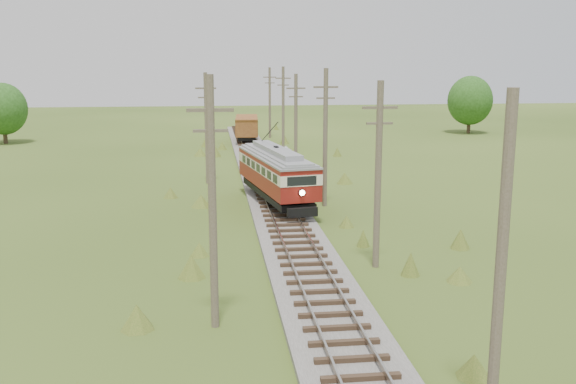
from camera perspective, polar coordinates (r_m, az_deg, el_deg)
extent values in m
cube|color=#605B54|center=(45.09, -1.41, -0.36)|extent=(3.60, 96.00, 0.25)
cube|color=#726659|center=(44.95, -2.32, 0.07)|extent=(0.08, 96.00, 0.17)
cube|color=#726659|center=(45.09, -0.51, 0.11)|extent=(0.08, 96.00, 0.17)
cube|color=#2D2116|center=(45.05, -1.41, -0.10)|extent=(2.40, 96.00, 0.16)
cube|color=black|center=(42.19, -1.05, -0.01)|extent=(3.83, 10.22, 0.41)
cube|color=maroon|center=(42.02, -1.06, 1.20)|extent=(4.35, 11.15, 1.00)
cube|color=#EDE4C2|center=(41.88, -1.06, 2.29)|extent=(4.38, 11.20, 0.63)
cube|color=black|center=(41.88, -1.06, 2.29)|extent=(4.33, 10.73, 0.50)
cube|color=maroon|center=(41.81, -1.06, 2.91)|extent=(4.35, 11.15, 0.27)
cube|color=gray|center=(41.76, -1.06, 3.31)|extent=(4.42, 11.26, 0.34)
cube|color=gray|center=(41.72, -1.07, 3.73)|extent=(2.51, 8.23, 0.36)
sphere|color=#FFF2BF|center=(36.80, 1.26, -0.07)|extent=(0.33, 0.33, 0.33)
cylinder|color=black|center=(43.16, -1.66, 5.36)|extent=(0.77, 4.17, 1.75)
cylinder|color=black|center=(38.15, -0.36, -1.33)|extent=(0.23, 0.73, 0.72)
cylinder|color=black|center=(38.54, 1.58, -1.20)|extent=(0.23, 0.73, 0.72)
cylinder|color=black|center=(45.94, -3.25, 0.87)|extent=(0.23, 0.73, 0.72)
cylinder|color=black|center=(46.27, -1.62, 0.96)|extent=(0.23, 0.73, 0.72)
cube|color=black|center=(75.25, -3.68, 5.01)|extent=(2.37, 6.87, 0.47)
cube|color=brown|center=(75.12, -3.69, 5.90)|extent=(2.91, 7.65, 1.88)
cube|color=brown|center=(75.03, -3.70, 6.65)|extent=(2.97, 7.81, 0.11)
cylinder|color=black|center=(73.01, -4.24, 4.84)|extent=(0.16, 0.76, 0.75)
cylinder|color=black|center=(73.00, -3.13, 4.85)|extent=(0.16, 0.76, 0.75)
cylinder|color=black|center=(77.49, -4.19, 5.23)|extent=(0.16, 0.76, 0.75)
cylinder|color=black|center=(77.48, -3.15, 5.24)|extent=(0.16, 0.76, 0.75)
cone|color=gray|center=(62.87, -0.20, 3.53)|extent=(3.49, 3.49, 1.31)
cone|color=gray|center=(61.95, 0.72, 3.15)|extent=(1.96, 1.96, 0.76)
cylinder|color=brown|center=(17.35, 18.43, -5.88)|extent=(0.30, 0.30, 8.80)
cylinder|color=brown|center=(29.36, 8.01, 1.39)|extent=(0.30, 0.30, 8.60)
cube|color=brown|center=(28.98, 8.18, 7.43)|extent=(1.60, 0.12, 0.12)
cube|color=brown|center=(29.04, 8.14, 6.06)|extent=(1.20, 0.10, 0.10)
cylinder|color=brown|center=(41.87, 3.33, 4.78)|extent=(0.30, 0.30, 9.00)
cube|color=brown|center=(41.61, 3.39, 9.29)|extent=(1.60, 0.12, 0.12)
cube|color=brown|center=(41.65, 3.38, 8.33)|extent=(1.20, 0.10, 0.10)
cylinder|color=brown|center=(54.65, 0.70, 6.06)|extent=(0.30, 0.30, 8.40)
cube|color=brown|center=(54.44, 0.71, 9.21)|extent=(1.60, 0.12, 0.12)
cube|color=brown|center=(54.48, 0.71, 8.47)|extent=(1.20, 0.10, 0.10)
cylinder|color=brown|center=(67.53, -0.43, 7.32)|extent=(0.30, 0.30, 8.90)
cube|color=brown|center=(67.37, -0.43, 10.08)|extent=(1.60, 0.12, 0.12)
cube|color=brown|center=(67.39, -0.43, 9.49)|extent=(1.20, 0.10, 0.10)
cylinder|color=brown|center=(80.42, -1.63, 7.92)|extent=(0.30, 0.30, 8.70)
cube|color=brown|center=(80.28, -1.64, 10.17)|extent=(1.60, 0.12, 0.12)
cube|color=brown|center=(80.30, -1.64, 9.67)|extent=(1.20, 0.10, 0.10)
cylinder|color=brown|center=(22.46, -6.73, -1.18)|extent=(0.30, 0.30, 9.00)
cube|color=brown|center=(21.98, -6.94, 7.24)|extent=(1.60, 0.12, 0.12)
cube|color=brown|center=(22.04, -6.89, 5.42)|extent=(1.20, 0.10, 0.10)
cylinder|color=brown|center=(50.18, -7.25, 5.60)|extent=(0.30, 0.30, 8.60)
cube|color=brown|center=(49.96, -7.34, 9.13)|extent=(1.60, 0.12, 0.12)
cube|color=brown|center=(49.99, -7.32, 8.33)|extent=(1.20, 0.10, 0.10)
cylinder|color=#38281C|center=(81.89, -23.85, 4.78)|extent=(0.50, 0.50, 2.34)
ellipsoid|color=#204514|center=(81.65, -24.02, 6.77)|extent=(5.46, 5.46, 6.01)
cylinder|color=#38281C|center=(89.15, 15.77, 5.86)|extent=(0.50, 0.50, 2.52)
ellipsoid|color=#204514|center=(88.92, 15.88, 7.83)|extent=(5.88, 5.88, 6.47)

